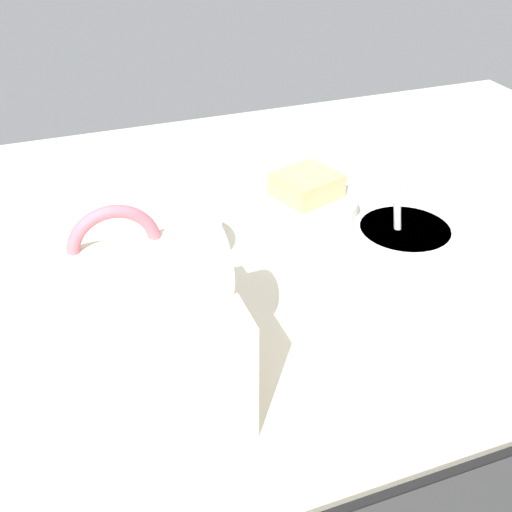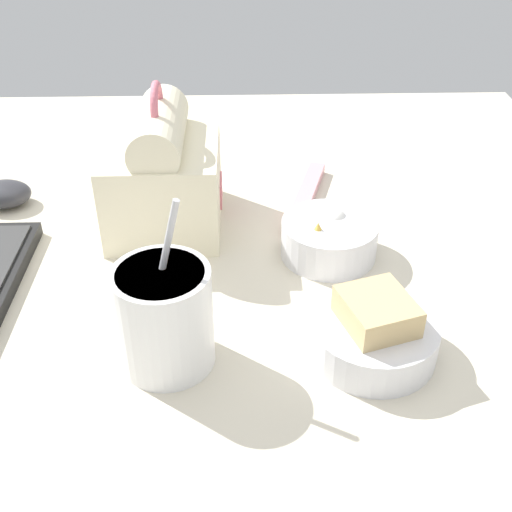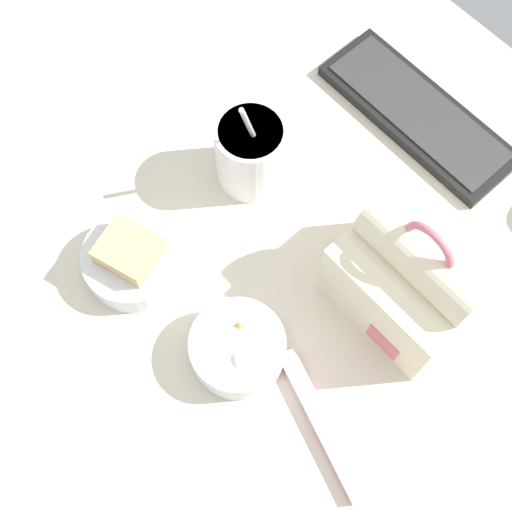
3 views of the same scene
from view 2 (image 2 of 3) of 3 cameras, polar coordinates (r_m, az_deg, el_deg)
name	(u,v)px [view 2 (image 2 of 3)]	position (r cm, az deg, el deg)	size (l,w,h in cm)	color
desk_surface	(250,316)	(76.39, -0.49, -5.34)	(140.00, 110.00, 2.00)	beige
lunch_bag	(163,174)	(88.89, -8.24, 7.20)	(17.92, 15.41, 20.56)	#EFE5C1
soup_cup	(164,316)	(66.17, -8.15, -5.30)	(9.99, 9.99, 19.15)	white
bento_bowl_sandwich	(374,333)	(69.48, 10.42, -6.79)	(13.63, 13.63, 7.37)	silver
bento_bowl_snacks	(329,238)	(83.89, 6.47, 1.61)	(12.50, 12.50, 5.95)	silver
computer_mouse	(4,194)	(102.13, -21.51, 5.15)	(6.39, 7.97, 3.65)	#333338
chopstick_case	(306,197)	(96.63, 4.43, 5.24)	(20.33, 8.02, 1.60)	pink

